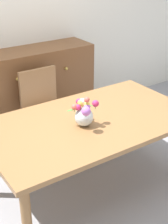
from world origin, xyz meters
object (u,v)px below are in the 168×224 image
at_px(dresser, 35,90).
at_px(chair_far, 44,106).
at_px(dining_table, 90,128).
at_px(flower_vase, 84,113).

bearing_deg(dresser, chair_far, -105.78).
xyz_separation_m(dining_table, chair_far, (-0.00, 0.86, -0.13)).
height_order(chair_far, flower_vase, flower_vase).
bearing_deg(flower_vase, dresser, 80.62).
xyz_separation_m(dresser, flower_vase, (-0.23, -1.38, 0.34)).
bearing_deg(dining_table, chair_far, 90.20).
distance_m(dining_table, dresser, 1.34).
relative_size(chair_far, flower_vase, 3.46).
xyz_separation_m(chair_far, flower_vase, (-0.10, -0.91, 0.32)).
bearing_deg(dresser, dining_table, -95.60).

